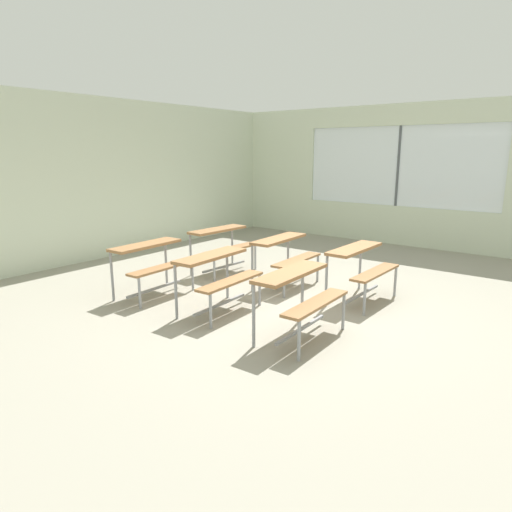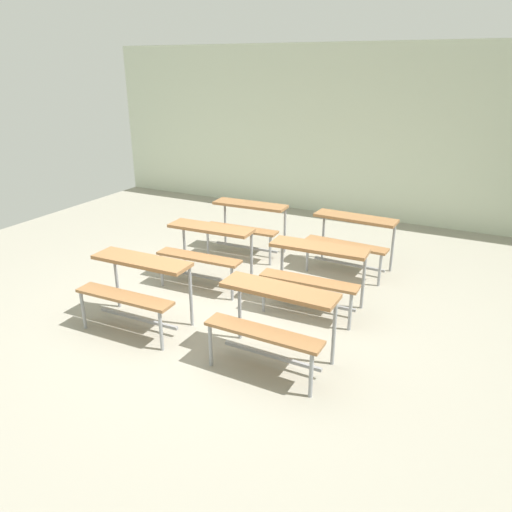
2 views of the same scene
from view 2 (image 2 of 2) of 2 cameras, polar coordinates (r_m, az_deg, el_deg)
ground at (r=5.54m, az=-3.60°, el=-7.26°), size 10.00×9.00×0.05m
wall_back at (r=9.09m, az=11.06°, el=13.96°), size 10.00×0.12×3.00m
desk_bench_r0c0 at (r=5.23m, az=-13.87°, el=-2.52°), size 1.11×0.62×0.74m
desk_bench_r0c1 at (r=4.43m, az=2.08°, el=-6.38°), size 1.11×0.61×0.74m
desk_bench_r1c0 at (r=6.12m, az=-5.78°, el=1.60°), size 1.12×0.64×0.74m
desk_bench_r1c1 at (r=5.47m, az=6.98°, el=-0.91°), size 1.12×0.63×0.74m
desk_bench_r2c0 at (r=7.13m, az=-1.06°, el=4.61°), size 1.12×0.63×0.74m
desk_bench_r2c1 at (r=6.62m, az=11.18°, el=2.86°), size 1.13×0.64×0.74m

